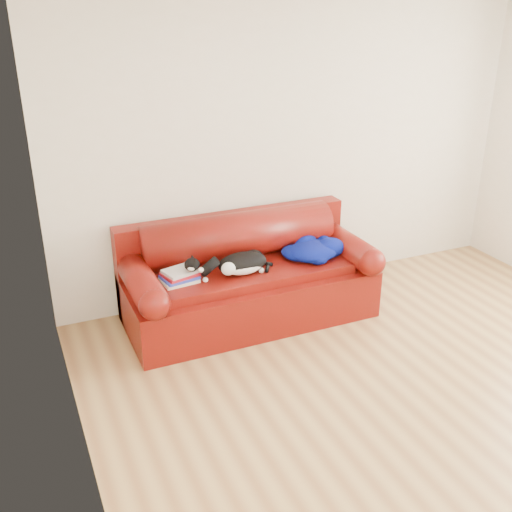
% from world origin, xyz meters
% --- Properties ---
extents(ground, '(4.50, 4.50, 0.00)m').
position_xyz_m(ground, '(0.00, 0.00, 0.00)').
color(ground, brown).
rests_on(ground, ground).
extents(room_shell, '(4.52, 4.02, 2.61)m').
position_xyz_m(room_shell, '(0.12, 0.02, 1.67)').
color(room_shell, beige).
rests_on(room_shell, ground).
extents(sofa_base, '(2.10, 0.90, 0.50)m').
position_xyz_m(sofa_base, '(-0.68, 1.49, 0.24)').
color(sofa_base, '#411102').
rests_on(sofa_base, ground).
extents(sofa_back, '(2.10, 1.01, 0.88)m').
position_xyz_m(sofa_back, '(-0.68, 1.74, 0.54)').
color(sofa_back, '#411102').
rests_on(sofa_back, ground).
extents(book_stack, '(0.30, 0.26, 0.10)m').
position_xyz_m(book_stack, '(-1.30, 1.43, 0.55)').
color(book_stack, beige).
rests_on(book_stack, sofa_base).
extents(cat, '(0.61, 0.33, 0.22)m').
position_xyz_m(cat, '(-0.79, 1.37, 0.58)').
color(cat, black).
rests_on(cat, sofa_base).
extents(blanket, '(0.61, 0.49, 0.17)m').
position_xyz_m(blanket, '(-0.10, 1.43, 0.57)').
color(blanket, '#020547').
rests_on(blanket, sofa_base).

